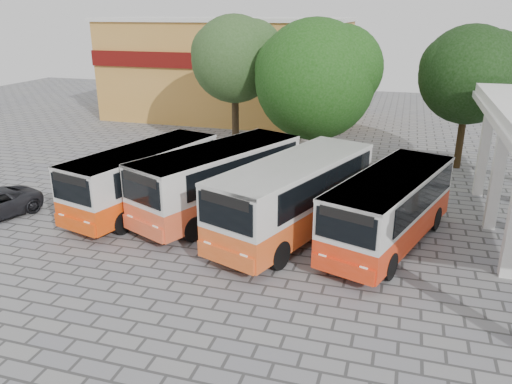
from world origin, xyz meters
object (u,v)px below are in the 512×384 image
(bus_far_left, at_px, (144,175))
(bus_centre_right, at_px, (295,193))
(bus_centre_left, at_px, (219,177))
(bus_far_right, at_px, (390,205))

(bus_far_left, distance_m, bus_centre_right, 7.29)
(bus_centre_left, xyz_separation_m, bus_centre_right, (3.71, -1.19, 0.04))
(bus_far_left, xyz_separation_m, bus_far_right, (11.01, -0.66, -0.01))
(bus_far_right, bearing_deg, bus_centre_right, -159.63)
(bus_centre_right, xyz_separation_m, bus_far_right, (3.77, 0.11, -0.15))
(bus_far_left, distance_m, bus_centre_left, 3.56)
(bus_far_left, xyz_separation_m, bus_centre_left, (3.53, 0.42, 0.10))
(bus_centre_left, bearing_deg, bus_centre_right, 6.09)
(bus_centre_right, bearing_deg, bus_centre_left, -177.73)
(bus_far_left, bearing_deg, bus_centre_right, 8.69)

